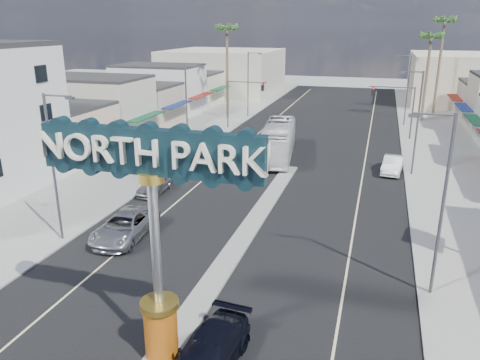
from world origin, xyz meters
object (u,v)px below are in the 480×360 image
Objects in this scene: streetlight_l_far at (249,81)px; streetlight_l_mid at (188,106)px; traffic_signal_right at (397,102)px; streetlight_l_near at (55,161)px; palm_left_far at (227,33)px; streetlight_r_far at (406,87)px; streetlight_r_mid at (416,118)px; traffic_signal_left at (241,95)px; streetlight_r_near at (440,198)px; palm_right_far at (444,26)px; suv_left at (125,226)px; car_parked_left at (155,184)px; city_bus at (278,140)px; gateway_sign at (154,221)px; suv_right at (209,353)px; car_parked_right at (393,165)px; palm_right_mid at (431,41)px.

streetlight_l_mid is at bearing -90.00° from streetlight_l_far.
streetlight_l_near reaches higher than traffic_signal_right.
streetlight_r_far is at bearing 4.88° from palm_left_far.
streetlight_r_mid is at bearing -40.48° from palm_left_far.
traffic_signal_left is 0.67× the size of streetlight_r_near.
palm_right_far reaches higher than streetlight_r_mid.
car_parked_left is (-1.96, 7.99, -0.06)m from suv_left.
suv_left is (-17.47, -40.56, -4.28)m from streetlight_r_far.
palm_right_far is at bearing 51.52° from streetlight_l_mid.
city_bus is (-12.43, -19.54, -3.39)m from streetlight_r_far.
palm_left_far reaches higher than suv_left.
palm_left_far is at bearing 114.66° from city_bus.
streetlight_r_near is (20.87, 0.00, 0.00)m from streetlight_l_near.
suv_right is at bearing -1.88° from gateway_sign.
traffic_signal_left is 1.33× the size of car_parked_right.
traffic_signal_left is 1.19× the size of suv_right.
traffic_signal_left is 18.37m from traffic_signal_right.
streetlight_r_far is (1.25, 8.01, 0.79)m from traffic_signal_right.
suv_left is (-20.04, -44.56, -9.81)m from palm_right_mid.
streetlight_r_mid is (20.87, 0.00, 0.00)m from streetlight_l_mid.
gateway_sign is 0.70× the size of palm_left_far.
streetlight_l_near is (-19.62, -33.99, 0.79)m from traffic_signal_right.
streetlight_l_mid is 31.02m from suv_right.
streetlight_l_far is at bearing 98.86° from traffic_signal_left.
traffic_signal_left is 0.67× the size of streetlight_r_far.
streetlight_l_near is 20.87m from streetlight_r_near.
streetlight_l_near is 0.75× the size of city_bus.
gateway_sign is 1.02× the size of streetlight_l_mid.
streetlight_r_far is at bearing 85.10° from suv_right.
streetlight_l_mid is 11.51m from car_parked_left.
palm_right_far reaches higher than city_bus.
streetlight_r_near is at bearing -68.47° from city_bus.
gateway_sign is 51.10m from streetlight_r_far.
gateway_sign is 12.86m from suv_left.
city_bus is at bearing -122.47° from streetlight_r_far.
streetlight_r_mid is at bearing 77.95° from suv_right.
palm_left_far is 31.41m from car_parked_right.
streetlight_r_mid reaches higher than car_parked_right.
suv_left is at bearing -133.27° from streetlight_r_mid.
palm_left_far is 51.51m from suv_right.
streetlight_r_near is at bearing 37.55° from gateway_sign.
streetlight_r_far is at bearing 46.52° from streetlight_l_mid.
streetlight_r_near is 1.00× the size of streetlight_r_mid.
palm_right_mid reaches higher than car_parked_right.
suv_right is at bearing -33.04° from streetlight_l_near.
streetlight_r_near is (1.25, -33.99, 0.79)m from traffic_signal_right.
palm_left_far is at bearing 164.85° from traffic_signal_right.
palm_right_far is 2.79× the size of suv_right.
streetlight_r_far is at bearing 81.14° from traffic_signal_right.
palm_left_far is 30.48m from palm_right_far.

